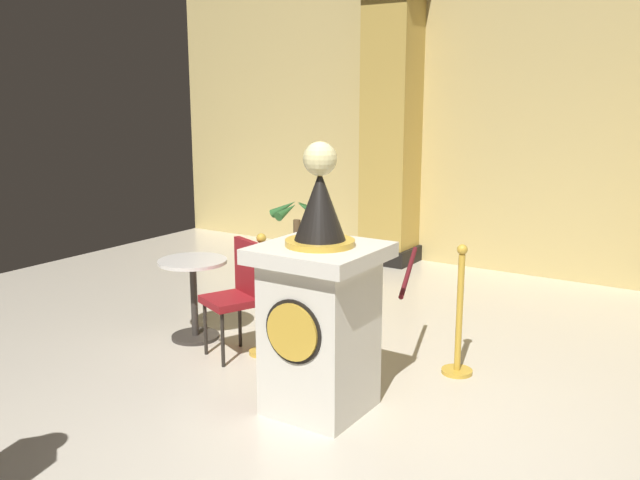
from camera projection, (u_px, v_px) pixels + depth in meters
name	position (u px, v px, depth m)	size (l,w,h in m)	color
ground_plane	(334.00, 435.00, 4.33)	(10.94, 10.94, 0.00)	beige
back_wall	(549.00, 125.00, 7.77)	(10.94, 0.16, 3.54)	tan
pedestal_clock	(320.00, 310.00, 4.53)	(0.77, 0.77, 1.83)	silver
stanchion_near	(459.00, 329.00, 5.20)	(0.24, 0.24, 1.03)	gold
stanchion_far	(263.00, 313.00, 5.60)	(0.24, 0.24, 1.03)	gold
velvet_rope	(358.00, 268.00, 5.31)	(1.04, 1.02, 0.22)	#591419
column_left	(392.00, 129.00, 8.51)	(0.73, 0.73, 3.40)	black
potted_palm_left	(297.00, 265.00, 7.52)	(0.65, 0.65, 1.02)	black
cafe_table	(194.00, 288.00, 5.94)	(0.60, 0.60, 0.72)	#332D28
cafe_chair_red	(239.00, 288.00, 5.54)	(0.52, 0.52, 0.96)	black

